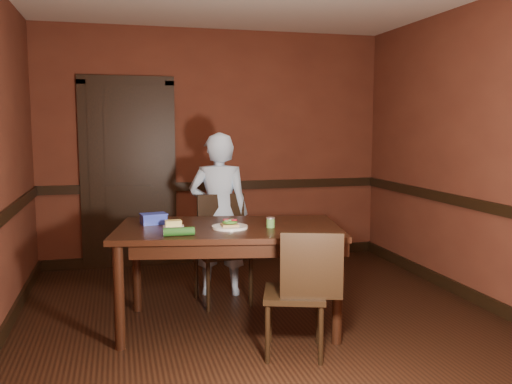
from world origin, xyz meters
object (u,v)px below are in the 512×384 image
dining_table (229,277)px  sandwich_plate (230,226)px  chair_far (223,250)px  person (219,214)px  chair_near (294,291)px  sauce_jar (271,222)px  food_tub (154,219)px  cheese_saucer (173,224)px

dining_table → sandwich_plate: size_ratio=6.25×
chair_far → person: person is taller
chair_near → sauce_jar: bearing=-67.9°
sauce_jar → food_tub: 0.95m
dining_table → person: 0.93m
chair_far → chair_near: size_ratio=1.08×
food_tub → dining_table: bearing=-34.5°
dining_table → cheese_saucer: size_ratio=10.39×
dining_table → cheese_saucer: bearing=179.9°
sandwich_plate → food_tub: (-0.56, 0.33, 0.02)m
chair_near → food_tub: bearing=-25.9°
dining_table → cheese_saucer: 0.61m
chair_far → chair_near: 1.25m
dining_table → sandwich_plate: sandwich_plate is taller
chair_near → cheese_saucer: bearing=-24.6°
food_tub → person: bearing=32.4°
sauce_jar → sandwich_plate: bearing=170.7°
chair_far → person: bearing=79.8°
chair_far → person: 0.39m
dining_table → sauce_jar: 0.56m
dining_table → cheese_saucer: cheese_saucer is taller
chair_near → person: size_ratio=0.58×
chair_far → chair_near: (0.27, -1.22, -0.04)m
chair_near → chair_far: bearing=-59.0°
chair_far → sauce_jar: chair_far is taller
dining_table → chair_near: bearing=-50.9°
cheese_saucer → food_tub: size_ratio=0.74×
sauce_jar → food_tub: food_tub is taller
chair_far → food_tub: bearing=-158.4°
chair_far → food_tub: size_ratio=4.29×
chair_far → sauce_jar: (0.24, -0.72, 0.37)m
cheese_saucer → food_tub: bearing=129.9°
dining_table → chair_far: 0.60m
dining_table → chair_far: bearing=94.4°
chair_far → cheese_saucer: 0.79m
sauce_jar → chair_near: bearing=-86.2°
chair_near → sauce_jar: 0.64m
sauce_jar → food_tub: (-0.87, 0.38, 0.00)m
chair_near → food_tub: size_ratio=3.97×
chair_far → food_tub: chair_far is taller
sauce_jar → food_tub: size_ratio=0.36×
chair_far → cheese_saucer: size_ratio=5.80×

